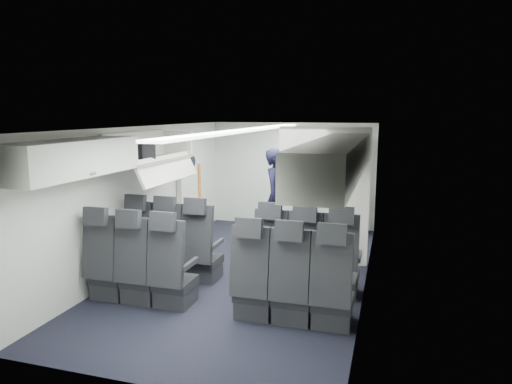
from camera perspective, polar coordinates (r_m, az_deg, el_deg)
The scene contains 13 objects.
cabin_shell at distance 6.62m, azimuth -0.99°, elevation -0.79°, with size 3.41×6.01×2.16m.
seat_row_front at distance 6.31m, azimuth -2.45°, elevation -8.10°, with size 3.33×0.56×1.24m.
seat_row_mid at distance 5.52m, azimuth -5.56°, elevation -10.85°, with size 3.33×0.56×1.24m.
overhead_bin_left_rear at distance 5.41m, azimuth -22.07°, elevation 3.94°, with size 0.53×1.80×0.40m.
overhead_bin_left_front_open at distance 6.89m, azimuth -13.20°, elevation 4.51°, with size 0.64×1.70×0.72m.
overhead_bin_right_rear at distance 4.27m, azimuth 8.83°, elevation 3.13°, with size 0.53×1.80×0.40m.
overhead_bin_right_front at distance 6.00m, azimuth 11.14°, elevation 5.00°, with size 0.53×1.70×0.40m.
bulkhead_partition at distance 7.19m, azimuth 8.43°, elevation -0.44°, with size 1.40×0.15×2.13m.
galley_unit at distance 9.09m, azimuth 9.97°, elevation 0.88°, with size 0.85×0.52×1.90m.
boarding_door at distance 8.67m, azimuth -8.23°, elevation 0.53°, with size 0.12×1.27×1.86m.
flight_attendant at distance 8.22m, azimuth 2.58°, elevation -0.55°, with size 0.63×0.41×1.73m, color black.
carry_on_bag at distance 6.57m, azimuth -14.68°, elevation 5.00°, with size 0.42×0.29×0.25m, color black.
papers at distance 8.09m, azimuth 3.81°, elevation 0.75°, with size 0.19×0.02×0.13m, color white.
Camera 1 is at (1.97, -6.20, 2.36)m, focal length 32.00 mm.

